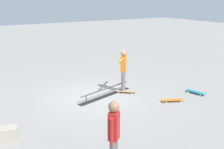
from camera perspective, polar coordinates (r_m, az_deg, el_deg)
The scene contains 7 objects.
ground_plane at distance 10.76m, azimuth -3.25°, elevation -4.76°, with size 60.00×60.00×0.00m, color gray.
grind_rail at distance 10.87m, azimuth -1.37°, elevation -3.75°, with size 2.64×0.99×0.32m.
skater_main at distance 11.08m, azimuth 2.37°, elevation 1.30°, with size 1.05×1.03×1.72m.
skateboard_main at distance 11.24m, azimuth 2.75°, elevation -3.44°, with size 0.74×0.67×0.09m.
bystander_red_shirt at distance 5.96m, azimuth 0.38°, elevation -12.26°, with size 0.34×0.31×1.72m.
loose_skateboard_orange at distance 10.55m, azimuth 12.32°, elevation -5.12°, with size 0.81×0.50×0.09m.
loose_skateboard_teal at distance 11.62m, azimuth 16.77°, elevation -3.46°, with size 0.38×0.82×0.09m.
Camera 1 is at (4.68, 8.92, 3.79)m, focal length 44.58 mm.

